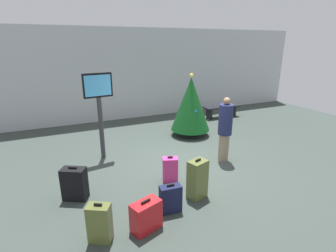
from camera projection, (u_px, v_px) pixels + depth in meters
ground_plane at (187, 161)px, 6.76m from camera, size 16.00×16.00×0.00m
back_wall at (132, 74)px, 10.31m from camera, size 16.00×0.20×3.56m
holiday_tree at (191, 104)px, 8.37m from camera, size 1.28×1.28×2.07m
flight_info_kiosk at (99, 102)px, 6.54m from camera, size 0.74×0.18×2.27m
waiting_bench at (222, 109)px, 10.73m from camera, size 1.58×0.44×0.48m
traveller_0 at (225, 128)px, 6.57m from camera, size 0.42×0.42×1.70m
suitcase_0 at (171, 199)px, 4.68m from camera, size 0.41×0.23×0.57m
suitcase_1 at (146, 216)px, 4.22m from camera, size 0.56×0.42×0.56m
suitcase_2 at (100, 223)px, 3.97m from camera, size 0.41×0.37×0.67m
suitcase_3 at (170, 169)px, 5.73m from camera, size 0.39×0.32×0.60m
suitcase_4 at (197, 179)px, 5.09m from camera, size 0.43×0.36×0.84m
suitcase_5 at (75, 184)px, 5.05m from camera, size 0.53×0.46×0.70m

